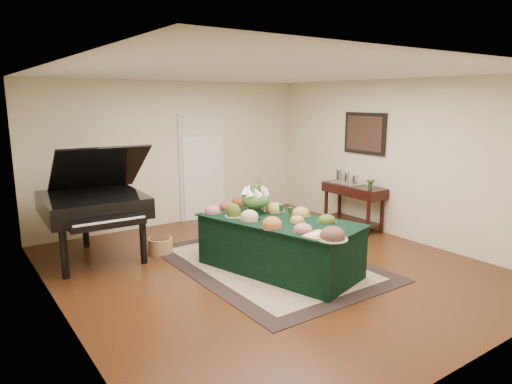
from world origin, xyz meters
TOP-DOWN VIEW (x-y plane):
  - ground at (0.00, 0.00)m, footprint 6.00×6.00m
  - area_rug at (0.09, 0.10)m, footprint 2.37×3.31m
  - kitchen_doorway at (0.60, 2.97)m, footprint 1.05×0.07m
  - buffet_table at (0.04, -0.20)m, footprint 1.63×2.43m
  - food_platters at (-0.03, -0.08)m, footprint 1.28×2.46m
  - cutting_board at (-0.06, -1.10)m, footprint 0.39×0.39m
  - green_goblets at (0.14, -0.21)m, footprint 0.09×0.27m
  - floral_centerpiece at (-0.02, 0.28)m, footprint 0.43×0.43m
  - grand_piano at (-1.89, 1.78)m, footprint 1.56×1.74m
  - wicker_basket at (-1.01, 1.47)m, footprint 0.38×0.38m
  - mahogany_sideboard at (2.50, 0.72)m, footprint 0.45×1.24m
  - tea_service at (2.50, 0.93)m, footprint 0.34×0.58m
  - pink_bouquet at (2.50, 0.34)m, footprint 0.16×0.16m
  - wall_painting at (2.72, 0.72)m, footprint 0.05×0.95m

SIDE VIEW (x-z plane):
  - ground at x=0.00m, z-range 0.00..0.00m
  - area_rug at x=0.09m, z-range 0.00..0.01m
  - wicker_basket at x=-1.01m, z-range 0.00..0.24m
  - buffet_table at x=0.04m, z-range 0.00..0.75m
  - mahogany_sideboard at x=2.50m, z-range 0.22..1.03m
  - cutting_board at x=-0.06m, z-range 0.73..0.83m
  - food_platters at x=-0.03m, z-range 0.73..0.87m
  - green_goblets at x=0.14m, z-range 0.75..0.93m
  - grand_piano at x=-1.89m, z-range 0.00..1.71m
  - tea_service at x=2.50m, z-range 0.78..1.08m
  - pink_bouquet at x=2.50m, z-range 0.85..1.06m
  - floral_centerpiece at x=-0.02m, z-range 0.78..1.21m
  - kitchen_doorway at x=0.60m, z-range -0.03..2.07m
  - wall_painting at x=2.72m, z-range 1.38..2.12m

